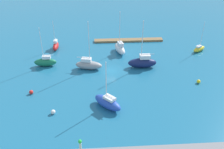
# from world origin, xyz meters

# --- Properties ---
(water) EXTENTS (160.00, 160.00, 0.00)m
(water) POSITION_xyz_m (0.00, 0.00, 0.00)
(water) COLOR #1E668C
(water) RESTS_ON ground
(pier_dock) EXTENTS (21.37, 2.19, 0.58)m
(pier_dock) POSITION_xyz_m (-6.65, -18.65, 0.29)
(pier_dock) COLOR olive
(pier_dock) RESTS_ON ground
(harbor_beacon) EXTENTS (0.56, 0.56, 3.73)m
(harbor_beacon) POSITION_xyz_m (6.05, 28.25, 3.39)
(harbor_beacon) COLOR silver
(harbor_beacon) RESTS_ON breakwater
(sailboat_white_lone_north) EXTENTS (3.52, 6.63, 11.75)m
(sailboat_white_lone_north) POSITION_xyz_m (-3.16, -10.36, 1.35)
(sailboat_white_lone_north) COLOR white
(sailboat_white_lone_north) RESTS_ON water
(sailboat_green_inner_mooring) EXTENTS (5.64, 1.96, 10.31)m
(sailboat_green_inner_mooring) POSITION_xyz_m (16.54, -3.65, 1.19)
(sailboat_green_inner_mooring) COLOR #19724C
(sailboat_green_inner_mooring) RESTS_ON water
(sailboat_blue_far_north) EXTENTS (6.21, 6.34, 9.97)m
(sailboat_blue_far_north) POSITION_xyz_m (1.49, 14.58, 1.17)
(sailboat_blue_far_north) COLOR #2347B2
(sailboat_blue_far_north) RESTS_ON water
(sailboat_red_east_end) EXTENTS (1.61, 5.04, 8.54)m
(sailboat_red_east_end) POSITION_xyz_m (15.27, -14.07, 1.07)
(sailboat_red_east_end) COLOR red
(sailboat_red_east_end) RESTS_ON water
(sailboat_gray_mid_basin) EXTENTS (7.01, 3.66, 12.40)m
(sailboat_gray_mid_basin) POSITION_xyz_m (5.50, -1.39, 1.21)
(sailboat_gray_mid_basin) COLOR gray
(sailboat_gray_mid_basin) RESTS_ON water
(sailboat_navy_west_end) EXTENTS (7.26, 2.68, 12.23)m
(sailboat_navy_west_end) POSITION_xyz_m (-8.08, -1.40, 1.41)
(sailboat_navy_west_end) COLOR #141E4C
(sailboat_navy_west_end) RESTS_ON water
(sailboat_yellow_by_breakwater) EXTENTS (4.77, 3.92, 8.68)m
(sailboat_yellow_by_breakwater) POSITION_xyz_m (-25.96, -9.89, 0.79)
(sailboat_yellow_by_breakwater) COLOR yellow
(sailboat_yellow_by_breakwater) RESTS_ON water
(mooring_buoy_yellow) EXTENTS (0.86, 0.86, 0.86)m
(mooring_buoy_yellow) POSITION_xyz_m (-19.65, 6.99, 0.43)
(mooring_buoy_yellow) COLOR yellow
(mooring_buoy_yellow) RESTS_ON water
(mooring_buoy_red) EXTENTS (0.88, 0.88, 0.88)m
(mooring_buoy_red) POSITION_xyz_m (17.58, 8.95, 0.44)
(mooring_buoy_red) COLOR red
(mooring_buoy_red) RESTS_ON water
(mooring_buoy_white) EXTENTS (0.89, 0.89, 0.89)m
(mooring_buoy_white) POSITION_xyz_m (11.98, 15.98, 0.44)
(mooring_buoy_white) COLOR white
(mooring_buoy_white) RESTS_ON water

